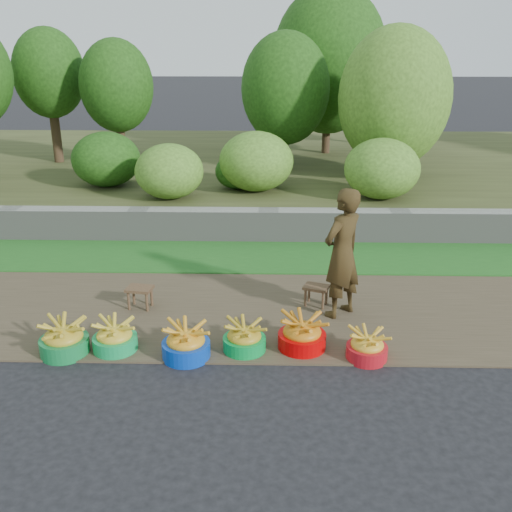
{
  "coord_description": "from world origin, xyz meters",
  "views": [
    {
      "loc": [
        0.01,
        -5.24,
        3.17
      ],
      "look_at": [
        -0.15,
        1.3,
        0.75
      ],
      "focal_mm": 40.0,
      "sensor_mm": 36.0,
      "label": 1
    }
  ],
  "objects_px": {
    "basin_a": "(64,339)",
    "basin_d": "(244,338)",
    "vendor_woman": "(342,253)",
    "basin_c": "(186,343)",
    "basin_f": "(367,347)",
    "basin_b": "(115,337)",
    "stool_left": "(140,292)",
    "basin_e": "(302,335)",
    "stool_right": "(316,290)"
  },
  "relations": [
    {
      "from": "basin_b",
      "to": "basin_f",
      "type": "xyz_separation_m",
      "value": [
        2.74,
        -0.11,
        -0.01
      ]
    },
    {
      "from": "basin_d",
      "to": "stool_left",
      "type": "height_order",
      "value": "basin_d"
    },
    {
      "from": "basin_f",
      "to": "vendor_woman",
      "type": "xyz_separation_m",
      "value": [
        -0.18,
        1.06,
        0.68
      ]
    },
    {
      "from": "basin_f",
      "to": "stool_left",
      "type": "relative_size",
      "value": 1.26
    },
    {
      "from": "vendor_woman",
      "to": "basin_c",
      "type": "bearing_deg",
      "value": -12.76
    },
    {
      "from": "basin_f",
      "to": "stool_right",
      "type": "bearing_deg",
      "value": 108.99
    },
    {
      "from": "stool_left",
      "to": "stool_right",
      "type": "distance_m",
      "value": 2.25
    },
    {
      "from": "basin_e",
      "to": "stool_right",
      "type": "bearing_deg",
      "value": 77.89
    },
    {
      "from": "vendor_woman",
      "to": "basin_e",
      "type": "bearing_deg",
      "value": 15.26
    },
    {
      "from": "basin_e",
      "to": "basin_c",
      "type": "bearing_deg",
      "value": -170.28
    },
    {
      "from": "basin_b",
      "to": "stool_left",
      "type": "xyz_separation_m",
      "value": [
        0.05,
        1.07,
        0.08
      ]
    },
    {
      "from": "basin_c",
      "to": "basin_e",
      "type": "relative_size",
      "value": 0.98
    },
    {
      "from": "basin_f",
      "to": "basin_b",
      "type": "bearing_deg",
      "value": 177.65
    },
    {
      "from": "basin_a",
      "to": "stool_left",
      "type": "xyz_separation_m",
      "value": [
        0.58,
        1.14,
        0.07
      ]
    },
    {
      "from": "basin_b",
      "to": "basin_c",
      "type": "xyz_separation_m",
      "value": [
        0.8,
        -0.13,
        0.01
      ]
    },
    {
      "from": "basin_b",
      "to": "basin_e",
      "type": "bearing_deg",
      "value": 2.5
    },
    {
      "from": "basin_b",
      "to": "vendor_woman",
      "type": "distance_m",
      "value": 2.81
    },
    {
      "from": "vendor_woman",
      "to": "basin_a",
      "type": "bearing_deg",
      "value": -25.76
    },
    {
      "from": "basin_e",
      "to": "vendor_woman",
      "type": "relative_size",
      "value": 0.33
    },
    {
      "from": "basin_c",
      "to": "basin_f",
      "type": "height_order",
      "value": "basin_c"
    },
    {
      "from": "stool_right",
      "to": "vendor_woman",
      "type": "relative_size",
      "value": 0.23
    },
    {
      "from": "basin_f",
      "to": "basin_a",
      "type": "bearing_deg",
      "value": 179.37
    },
    {
      "from": "basin_a",
      "to": "basin_e",
      "type": "xyz_separation_m",
      "value": [
        2.59,
        0.17,
        0.0
      ]
    },
    {
      "from": "basin_a",
      "to": "basin_d",
      "type": "xyz_separation_m",
      "value": [
        1.96,
        0.1,
        -0.02
      ]
    },
    {
      "from": "basin_a",
      "to": "vendor_woman",
      "type": "xyz_separation_m",
      "value": [
        3.1,
        1.02,
        0.65
      ]
    },
    {
      "from": "basin_b",
      "to": "basin_e",
      "type": "height_order",
      "value": "basin_e"
    },
    {
      "from": "basin_d",
      "to": "basin_f",
      "type": "height_order",
      "value": "basin_d"
    },
    {
      "from": "basin_c",
      "to": "stool_left",
      "type": "height_order",
      "value": "basin_c"
    },
    {
      "from": "vendor_woman",
      "to": "basin_f",
      "type": "bearing_deg",
      "value": 55.49
    },
    {
      "from": "basin_e",
      "to": "stool_left",
      "type": "relative_size",
      "value": 1.51
    },
    {
      "from": "basin_a",
      "to": "vendor_woman",
      "type": "distance_m",
      "value": 3.33
    },
    {
      "from": "basin_b",
      "to": "vendor_woman",
      "type": "height_order",
      "value": "vendor_woman"
    },
    {
      "from": "basin_a",
      "to": "vendor_woman",
      "type": "relative_size",
      "value": 0.33
    },
    {
      "from": "basin_c",
      "to": "stool_right",
      "type": "bearing_deg",
      "value": 41.41
    },
    {
      "from": "basin_c",
      "to": "basin_d",
      "type": "bearing_deg",
      "value": 13.42
    },
    {
      "from": "basin_b",
      "to": "stool_right",
      "type": "relative_size",
      "value": 1.32
    },
    {
      "from": "basin_c",
      "to": "basin_d",
      "type": "relative_size",
      "value": 1.1
    },
    {
      "from": "stool_left",
      "to": "vendor_woman",
      "type": "relative_size",
      "value": 0.22
    },
    {
      "from": "basin_e",
      "to": "basin_d",
      "type": "bearing_deg",
      "value": -173.97
    },
    {
      "from": "basin_c",
      "to": "vendor_woman",
      "type": "relative_size",
      "value": 0.32
    },
    {
      "from": "basin_a",
      "to": "basin_c",
      "type": "height_order",
      "value": "basin_a"
    },
    {
      "from": "stool_left",
      "to": "basin_c",
      "type": "bearing_deg",
      "value": -57.72
    },
    {
      "from": "stool_left",
      "to": "vendor_woman",
      "type": "xyz_separation_m",
      "value": [
        2.52,
        -0.12,
        0.58
      ]
    },
    {
      "from": "basin_d",
      "to": "basin_f",
      "type": "distance_m",
      "value": 1.33
    },
    {
      "from": "basin_a",
      "to": "basin_c",
      "type": "relative_size",
      "value": 1.02
    },
    {
      "from": "basin_b",
      "to": "basin_f",
      "type": "bearing_deg",
      "value": -2.35
    },
    {
      "from": "vendor_woman",
      "to": "basin_b",
      "type": "bearing_deg",
      "value": -23.78
    },
    {
      "from": "basin_e",
      "to": "stool_left",
      "type": "distance_m",
      "value": 2.23
    },
    {
      "from": "basin_a",
      "to": "stool_right",
      "type": "relative_size",
      "value": 1.43
    },
    {
      "from": "basin_d",
      "to": "stool_right",
      "type": "relative_size",
      "value": 1.28
    }
  ]
}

